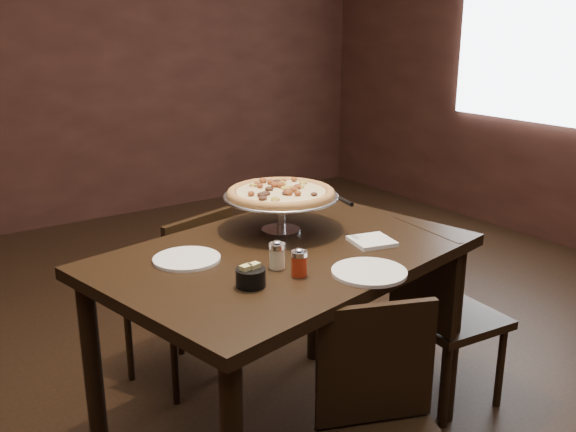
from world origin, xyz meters
TOP-DOWN VIEW (x-y plane):
  - room at (0.06, 0.03)m, footprint 6.04×7.04m
  - dining_table at (-0.09, 0.05)m, footprint 1.49×1.14m
  - pizza_stand at (0.02, 0.24)m, footprint 0.46×0.46m
  - parmesan_shaker at (-0.21, -0.09)m, footprint 0.06×0.06m
  - pepper_flake_shaker at (-0.19, -0.18)m, footprint 0.05×0.05m
  - packet_caddy at (-0.37, -0.17)m, footprint 0.10×0.10m
  - napkin_stack at (0.22, -0.08)m, footprint 0.18×0.18m
  - plate_left at (-0.43, 0.15)m, footprint 0.24×0.24m
  - plate_near at (0.01, -0.30)m, footprint 0.25×0.25m
  - serving_spatula at (0.17, 0.01)m, footprint 0.12×0.12m
  - chair_far at (-0.20, 0.69)m, footprint 0.49×0.49m
  - chair_near at (-0.14, -0.58)m, footprint 0.50×0.50m
  - chair_side at (0.63, -0.09)m, footprint 0.43×0.43m

SIDE VIEW (x-z plane):
  - chair_near at x=-0.14m, z-range 0.04..0.86m
  - chair_side at x=0.63m, z-range 0.04..0.88m
  - chair_far at x=-0.20m, z-range 0.04..0.88m
  - dining_table at x=-0.09m, z-range 0.31..1.14m
  - plate_left at x=-0.43m, z-range 0.84..0.85m
  - plate_near at x=0.01m, z-range 0.84..0.85m
  - napkin_stack at x=0.22m, z-range 0.84..0.85m
  - packet_caddy at x=-0.37m, z-range 0.83..0.91m
  - pepper_flake_shaker at x=-0.19m, z-range 0.83..0.93m
  - parmesan_shaker at x=-0.21m, z-range 0.83..0.93m
  - serving_spatula at x=0.17m, z-range 0.98..1.00m
  - pizza_stand at x=0.02m, z-range 0.90..1.09m
  - room at x=0.06m, z-range -0.02..2.82m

